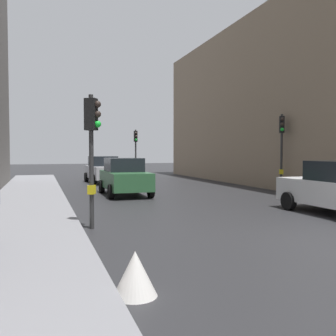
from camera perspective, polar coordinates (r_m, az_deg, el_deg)
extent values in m
plane|color=#28282B|center=(9.79, 23.40, -9.92)|extent=(120.00, 120.00, 0.00)
cube|color=gray|center=(13.27, -20.34, -6.30)|extent=(2.91, 40.00, 0.16)
cylinder|color=#2D2D2D|center=(10.40, -11.30, 0.86)|extent=(0.12, 0.12, 3.57)
cube|color=black|center=(10.44, -11.36, 7.81)|extent=(0.38, 0.36, 0.84)
cube|color=yellow|center=(10.44, -11.27, -3.17)|extent=(0.24, 0.25, 0.24)
sphere|color=#2D231E|center=(10.39, -10.41, 9.29)|extent=(0.18, 0.18, 0.18)
sphere|color=#2D231E|center=(10.36, -10.40, 7.86)|extent=(0.18, 0.18, 0.18)
sphere|color=green|center=(10.34, -10.39, 6.43)|extent=(0.18, 0.18, 0.18)
cylinder|color=#2D2D2D|center=(20.16, 16.49, 2.08)|extent=(0.12, 0.12, 3.95)
cube|color=black|center=(20.21, 16.54, 6.21)|extent=(0.35, 0.38, 0.84)
cube|color=yellow|center=(20.19, 16.45, -0.54)|extent=(0.25, 0.24, 0.24)
sphere|color=#2D231E|center=(20.04, 16.61, 6.99)|extent=(0.18, 0.18, 0.18)
sphere|color=#2D231E|center=(20.02, 16.60, 6.24)|extent=(0.18, 0.18, 0.18)
sphere|color=green|center=(20.00, 16.59, 5.50)|extent=(0.18, 0.18, 0.18)
cylinder|color=#2D2D2D|center=(29.94, -4.82, 2.08)|extent=(0.12, 0.12, 3.77)
cube|color=black|center=(29.96, -4.83, 4.69)|extent=(0.25, 0.31, 0.84)
cube|color=yellow|center=(29.96, -4.81, 0.49)|extent=(0.20, 0.17, 0.24)
sphere|color=#2D231E|center=(29.79, -4.75, 5.21)|extent=(0.18, 0.18, 0.18)
sphere|color=#2D231E|center=(29.78, -4.75, 4.71)|extent=(0.18, 0.18, 0.18)
sphere|color=green|center=(29.77, -4.75, 4.21)|extent=(0.18, 0.18, 0.18)
cube|color=#2D6038|center=(18.34, -6.42, -1.78)|extent=(1.81, 4.21, 0.80)
cube|color=black|center=(18.55, -6.59, 0.50)|extent=(1.61, 2.01, 0.64)
cylinder|color=black|center=(17.28, -2.57, -3.35)|extent=(0.22, 0.64, 0.64)
cylinder|color=black|center=(16.89, -8.48, -3.51)|extent=(0.22, 0.64, 0.64)
cylinder|color=black|center=(19.89, -4.66, -2.60)|extent=(0.22, 0.64, 0.64)
cylinder|color=black|center=(19.55, -9.81, -2.72)|extent=(0.22, 0.64, 0.64)
cylinder|color=black|center=(14.26, 17.46, -4.69)|extent=(0.23, 0.64, 0.64)
cylinder|color=black|center=(15.40, 22.86, -4.25)|extent=(0.23, 0.64, 0.64)
cube|color=#BCBCC1|center=(25.71, -9.53, -0.59)|extent=(2.06, 4.31, 0.80)
cube|color=black|center=(25.92, -9.66, 1.02)|extent=(1.72, 2.10, 0.64)
cylinder|color=black|center=(24.64, -6.80, -1.64)|extent=(0.26, 0.65, 0.64)
cylinder|color=black|center=(24.23, -10.91, -1.74)|extent=(0.26, 0.65, 0.64)
cylinder|color=black|center=(27.25, -8.28, -1.26)|extent=(0.26, 0.65, 0.64)
cylinder|color=black|center=(26.88, -12.01, -1.34)|extent=(0.26, 0.65, 0.64)
cone|color=silver|center=(5.69, -4.90, -15.33)|extent=(0.64, 0.64, 0.65)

